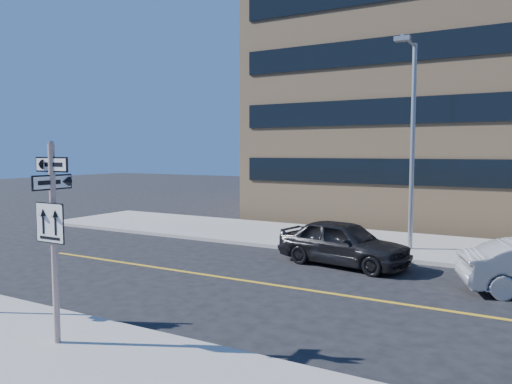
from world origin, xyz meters
The scene contains 5 objects.
ground centered at (0.00, 0.00, 0.00)m, with size 120.00×120.00×0.00m, color black.
sign_pole centered at (0.00, -2.51, 2.44)m, with size 0.92×0.92×4.06m.
parked_car_a centered at (2.45, 7.54, 0.80)m, with size 4.72×1.90×1.61m, color black.
streetlight_a centered at (4.00, 10.76, 4.76)m, with size 0.55×2.25×8.00m.
building_brick centered at (2.00, 25.00, 9.00)m, with size 18.00×18.00×18.00m, color tan.
Camera 1 is at (8.35, -9.04, 4.01)m, focal length 35.00 mm.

